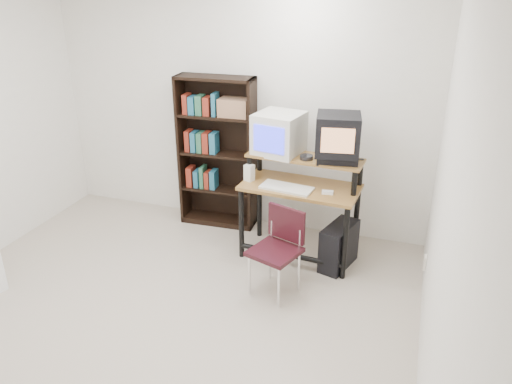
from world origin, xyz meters
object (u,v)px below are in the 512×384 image
(crt_tv, at_px, (338,134))
(pc_tower, at_px, (339,246))
(school_chair, at_px, (279,243))
(computer_desk, at_px, (301,191))
(crt_monitor, at_px, (279,134))
(bookshelf, at_px, (218,150))

(crt_tv, distance_m, pc_tower, 1.04)
(school_chair, bearing_deg, crt_tv, 84.15)
(computer_desk, bearing_deg, crt_tv, 17.85)
(pc_tower, distance_m, school_chair, 0.73)
(crt_monitor, height_order, school_chair, crt_monitor)
(crt_tv, relative_size, pc_tower, 0.97)
(pc_tower, xyz_separation_m, bookshelf, (-1.41, 0.50, 0.62))
(bookshelf, bearing_deg, computer_desk, -25.35)
(computer_desk, bearing_deg, crt_monitor, 155.72)
(crt_monitor, distance_m, school_chair, 1.07)
(school_chair, relative_size, bookshelf, 0.47)
(crt_monitor, relative_size, school_chair, 0.64)
(crt_monitor, distance_m, crt_tv, 0.56)
(computer_desk, relative_size, school_chair, 1.49)
(computer_desk, distance_m, bookshelf, 1.10)
(crt_tv, height_order, school_chair, crt_tv)
(pc_tower, relative_size, school_chair, 0.60)
(bookshelf, bearing_deg, crt_monitor, -23.36)
(computer_desk, bearing_deg, school_chair, -88.34)
(pc_tower, bearing_deg, crt_monitor, 177.65)
(bookshelf, bearing_deg, school_chair, -49.57)
(computer_desk, height_order, crt_monitor, crt_monitor)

